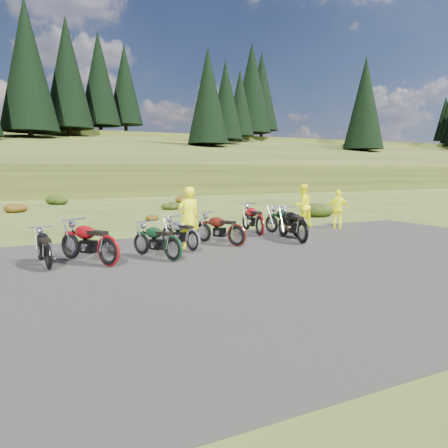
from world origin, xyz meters
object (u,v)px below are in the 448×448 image
motorcycle_3 (193,253)px  person_middle (189,219)px  motorcycle_0 (49,271)px  motorcycle_7 (299,238)px

motorcycle_3 → person_middle: bearing=-26.0°
motorcycle_0 → motorcycle_7: motorcycle_7 is taller
motorcycle_7 → motorcycle_3: bearing=89.9°
motorcycle_3 → person_middle: 1.15m
motorcycle_0 → motorcycle_7: (8.56, 1.47, 0.00)m
motorcycle_3 → person_middle: size_ratio=1.01×
motorcycle_7 → person_middle: (-4.36, -0.21, 0.96)m
motorcycle_3 → motorcycle_7: (4.48, 0.83, 0.00)m
motorcycle_3 → motorcycle_7: bearing=-94.6°
motorcycle_0 → person_middle: bearing=-77.8°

